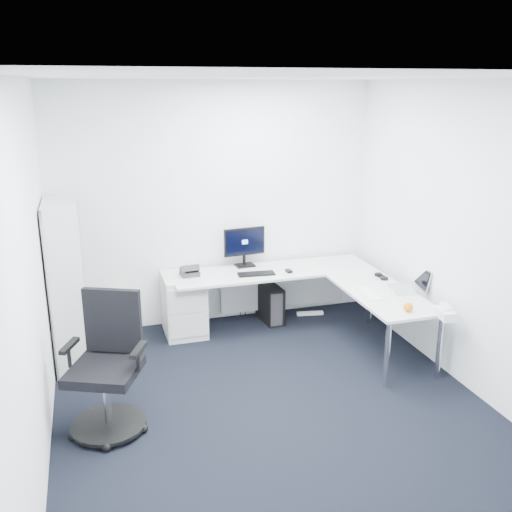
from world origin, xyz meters
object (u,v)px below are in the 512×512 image
object	(u,v)px
task_chair	(104,367)
laptop	(403,279)
l_desk	(282,308)
monitor	(245,247)
bookshelf	(67,284)

from	to	relation	value
task_chair	laptop	xyz separation A→B (m)	(2.96, 0.62, 0.23)
l_desk	monitor	xyz separation A→B (m)	(-0.27, 0.54, 0.56)
monitor	task_chair	bearing A→B (deg)	-137.07
bookshelf	task_chair	xyz separation A→B (m)	(0.27, -1.34, -0.25)
task_chair	laptop	world-z (taller)	task_chair
laptop	bookshelf	bearing A→B (deg)	178.72
l_desk	bookshelf	world-z (taller)	bookshelf
l_desk	laptop	bearing A→B (deg)	-32.40
bookshelf	task_chair	bearing A→B (deg)	-78.69
bookshelf	laptop	xyz separation A→B (m)	(3.23, -0.72, -0.03)
monitor	l_desk	bearing A→B (deg)	-69.22
monitor	laptop	bearing A→B (deg)	-47.80
task_chair	bookshelf	bearing A→B (deg)	125.23
l_desk	monitor	size ratio (longest dim) A/B	4.70
l_desk	monitor	bearing A→B (deg)	115.95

